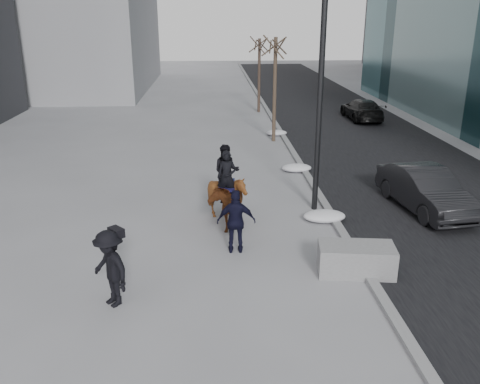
{
  "coord_description": "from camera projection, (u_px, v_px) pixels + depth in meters",
  "views": [
    {
      "loc": [
        -0.76,
        -11.79,
        6.07
      ],
      "look_at": [
        0.0,
        1.2,
        1.5
      ],
      "focal_mm": 38.0,
      "sensor_mm": 36.0,
      "label": 1
    }
  ],
  "objects": [
    {
      "name": "mounted_right",
      "position": [
        227.0,
        191.0,
        15.47
      ],
      "size": [
        1.36,
        1.51,
        2.39
      ],
      "color": "#481C0E",
      "rests_on": "ground"
    },
    {
      "name": "ground",
      "position": [
        243.0,
        262.0,
        13.16
      ],
      "size": [
        120.0,
        120.0,
        0.0
      ],
      "primitive_type": "plane",
      "color": "gray",
      "rests_on": "ground"
    },
    {
      "name": "mounted_left",
      "position": [
        227.0,
        200.0,
        15.04
      ],
      "size": [
        1.18,
        1.93,
        2.32
      ],
      "color": "#491E0E",
      "rests_on": "ground"
    },
    {
      "name": "tree_far",
      "position": [
        259.0,
        72.0,
        32.45
      ],
      "size": [
        1.2,
        1.2,
        5.15
      ],
      "primitive_type": null,
      "color": "#35281F",
      "rests_on": "ground"
    },
    {
      "name": "feeder",
      "position": [
        236.0,
        222.0,
        13.44
      ],
      "size": [
        1.05,
        0.88,
        1.75
      ],
      "color": "black",
      "rests_on": "ground"
    },
    {
      "name": "car_far",
      "position": [
        362.0,
        109.0,
        30.66
      ],
      "size": [
        1.81,
        4.32,
        1.25
      ],
      "primitive_type": "imported",
      "rotation": [
        0.0,
        0.0,
        3.16
      ],
      "color": "black",
      "rests_on": "ground"
    },
    {
      "name": "curb",
      "position": [
        295.0,
        156.0,
        22.73
      ],
      "size": [
        0.25,
        90.0,
        0.12
      ],
      "primitive_type": "cube",
      "color": "gray",
      "rests_on": "ground"
    },
    {
      "name": "lamppost",
      "position": [
        321.0,
        52.0,
        15.31
      ],
      "size": [
        0.25,
        2.5,
        9.09
      ],
      "color": "black",
      "rests_on": "ground"
    },
    {
      "name": "car_near",
      "position": [
        425.0,
        190.0,
        16.44
      ],
      "size": [
        2.03,
        4.39,
        1.39
      ],
      "primitive_type": "imported",
      "rotation": [
        0.0,
        0.0,
        0.13
      ],
      "color": "black",
      "rests_on": "ground"
    },
    {
      "name": "snow_piles",
      "position": [
        299.0,
        172.0,
        20.16
      ],
      "size": [
        1.31,
        12.55,
        0.33
      ],
      "color": "silver",
      "rests_on": "ground"
    },
    {
      "name": "tree_near",
      "position": [
        275.0,
        85.0,
        24.76
      ],
      "size": [
        1.2,
        1.2,
        5.61
      ],
      "primitive_type": null,
      "color": "#3A2E22",
      "rests_on": "ground"
    },
    {
      "name": "road",
      "position": [
        383.0,
        156.0,
        22.96
      ],
      "size": [
        8.0,
        90.0,
        0.01
      ],
      "primitive_type": "cube",
      "color": "black",
      "rests_on": "ground"
    },
    {
      "name": "planter",
      "position": [
        356.0,
        259.0,
        12.49
      ],
      "size": [
        1.95,
        1.15,
        0.74
      ],
      "primitive_type": "cube",
      "rotation": [
        0.0,
        0.0,
        -0.13
      ],
      "color": "gray",
      "rests_on": "ground"
    },
    {
      "name": "camera_crew",
      "position": [
        110.0,
        268.0,
        10.96
      ],
      "size": [
        1.24,
        1.28,
        1.75
      ],
      "color": "black",
      "rests_on": "ground"
    }
  ]
}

